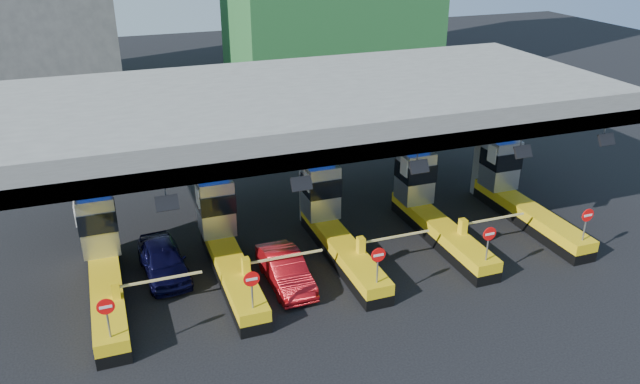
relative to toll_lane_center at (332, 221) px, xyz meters
name	(u,v)px	position (x,y,z in m)	size (l,w,h in m)	color
ground	(334,250)	(0.00, -0.28, -1.40)	(120.00, 120.00, 0.00)	black
toll_canopy	(313,105)	(0.00, 2.59, 4.74)	(28.00, 12.09, 7.00)	slate
toll_lane_far_left	(103,259)	(-10.00, 0.00, 0.00)	(4.43, 8.00, 4.16)	black
toll_lane_left	(224,239)	(-5.00, 0.00, 0.00)	(4.43, 8.00, 4.16)	black
toll_lane_center	(332,221)	(0.00, 0.00, 0.00)	(4.43, 8.00, 4.16)	black
toll_lane_right	(429,205)	(5.00, 0.00, 0.00)	(4.43, 8.00, 4.16)	black
toll_lane_far_right	(516,190)	(10.00, 0.00, 0.00)	(4.43, 8.00, 4.16)	black
van	(163,260)	(-7.61, 0.24, -0.66)	(1.74, 4.33, 1.47)	black
red_car	(285,270)	(-2.95, -2.27, -0.71)	(1.45, 4.16, 1.37)	#A10C11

